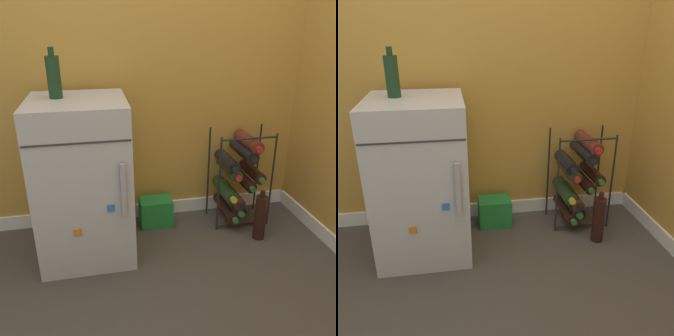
% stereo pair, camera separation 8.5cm
% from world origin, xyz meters
% --- Properties ---
extents(ground_plane, '(14.00, 14.00, 0.00)m').
position_xyz_m(ground_plane, '(0.00, 0.00, 0.00)').
color(ground_plane, '#423D38').
extents(wall_back, '(6.98, 0.07, 2.50)m').
position_xyz_m(wall_back, '(0.00, 0.56, 1.24)').
color(wall_back, '#BC8C38').
rests_on(wall_back, ground_plane).
extents(mini_fridge, '(0.49, 0.54, 0.87)m').
position_xyz_m(mini_fridge, '(-0.38, 0.22, 0.43)').
color(mini_fridge, '#B7BABF').
rests_on(mini_fridge, ground_plane).
extents(wine_rack, '(0.35, 0.33, 0.61)m').
position_xyz_m(wine_rack, '(0.54, 0.35, 0.30)').
color(wine_rack, black).
rests_on(wine_rack, ground_plane).
extents(soda_box, '(0.20, 0.14, 0.18)m').
position_xyz_m(soda_box, '(0.04, 0.40, 0.09)').
color(soda_box, '#1E7F38').
rests_on(soda_box, ground_plane).
extents(fridge_top_bottle, '(0.07, 0.07, 0.24)m').
position_xyz_m(fridge_top_bottle, '(-0.48, 0.27, 0.97)').
color(fridge_top_bottle, '#19381E').
rests_on(fridge_top_bottle, mini_fridge).
extents(loose_bottle_floor, '(0.07, 0.07, 0.32)m').
position_xyz_m(loose_bottle_floor, '(0.61, 0.12, 0.14)').
color(loose_bottle_floor, black).
rests_on(loose_bottle_floor, ground_plane).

